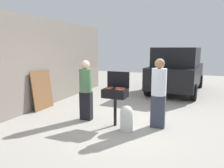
# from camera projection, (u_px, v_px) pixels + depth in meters

# --- Properties ---
(ground_plane) EXTENTS (24.00, 24.00, 0.00)m
(ground_plane) POSITION_uv_depth(u_px,v_px,m) (119.00, 124.00, 5.69)
(ground_plane) COLOR #9E998E
(house_wall_side) EXTENTS (0.24, 8.00, 2.99)m
(house_wall_side) POSITION_uv_depth(u_px,v_px,m) (46.00, 63.00, 7.48)
(house_wall_side) COLOR slate
(house_wall_side) RESTS_ON ground
(bbq_grill) EXTENTS (0.60, 0.44, 0.97)m
(bbq_grill) POSITION_uv_depth(u_px,v_px,m) (115.00, 95.00, 5.43)
(bbq_grill) COLOR black
(bbq_grill) RESTS_ON ground
(grill_lid_open) EXTENTS (0.60, 0.05, 0.42)m
(grill_lid_open) POSITION_uv_depth(u_px,v_px,m) (118.00, 80.00, 5.57)
(grill_lid_open) COLOR black
(grill_lid_open) RESTS_ON bbq_grill
(hot_dog_0) EXTENTS (0.13, 0.03, 0.03)m
(hot_dog_0) POSITION_uv_depth(u_px,v_px,m) (118.00, 88.00, 5.49)
(hot_dog_0) COLOR #C6593D
(hot_dog_0) RESTS_ON bbq_grill
(hot_dog_1) EXTENTS (0.13, 0.04, 0.03)m
(hot_dog_1) POSITION_uv_depth(u_px,v_px,m) (107.00, 88.00, 5.40)
(hot_dog_1) COLOR #B74C33
(hot_dog_1) RESTS_ON bbq_grill
(hot_dog_2) EXTENTS (0.13, 0.04, 0.03)m
(hot_dog_2) POSITION_uv_depth(u_px,v_px,m) (109.00, 89.00, 5.34)
(hot_dog_2) COLOR #AD4228
(hot_dog_2) RESTS_ON bbq_grill
(hot_dog_3) EXTENTS (0.13, 0.03, 0.03)m
(hot_dog_3) POSITION_uv_depth(u_px,v_px,m) (111.00, 87.00, 5.54)
(hot_dog_3) COLOR #B74C33
(hot_dog_3) RESTS_ON bbq_grill
(hot_dog_4) EXTENTS (0.13, 0.04, 0.03)m
(hot_dog_4) POSITION_uv_depth(u_px,v_px,m) (118.00, 90.00, 5.23)
(hot_dog_4) COLOR #B74C33
(hot_dog_4) RESTS_ON bbq_grill
(hot_dog_5) EXTENTS (0.13, 0.04, 0.03)m
(hot_dog_5) POSITION_uv_depth(u_px,v_px,m) (121.00, 90.00, 5.24)
(hot_dog_5) COLOR #C6593D
(hot_dog_5) RESTS_ON bbq_grill
(hot_dog_6) EXTENTS (0.13, 0.04, 0.03)m
(hot_dog_6) POSITION_uv_depth(u_px,v_px,m) (122.00, 88.00, 5.39)
(hot_dog_6) COLOR #AD4228
(hot_dog_6) RESTS_ON bbq_grill
(hot_dog_7) EXTENTS (0.13, 0.04, 0.03)m
(hot_dog_7) POSITION_uv_depth(u_px,v_px,m) (109.00, 88.00, 5.41)
(hot_dog_7) COLOR #AD4228
(hot_dog_7) RESTS_ON bbq_grill
(hot_dog_8) EXTENTS (0.13, 0.04, 0.03)m
(hot_dog_8) POSITION_uv_depth(u_px,v_px,m) (123.00, 88.00, 5.45)
(hot_dog_8) COLOR #AD4228
(hot_dog_8) RESTS_ON bbq_grill
(hot_dog_9) EXTENTS (0.13, 0.03, 0.03)m
(hot_dog_9) POSITION_uv_depth(u_px,v_px,m) (118.00, 89.00, 5.37)
(hot_dog_9) COLOR #AD4228
(hot_dog_9) RESTS_ON bbq_grill
(propane_tank) EXTENTS (0.32, 0.32, 0.62)m
(propane_tank) POSITION_uv_depth(u_px,v_px,m) (127.00, 117.00, 5.19)
(propane_tank) COLOR silver
(propane_tank) RESTS_ON ground
(person_left) EXTENTS (0.35, 0.35, 1.67)m
(person_left) POSITION_uv_depth(u_px,v_px,m) (86.00, 88.00, 5.87)
(person_left) COLOR black
(person_left) RESTS_ON ground
(person_right) EXTENTS (0.37, 0.37, 1.75)m
(person_right) POSITION_uv_depth(u_px,v_px,m) (159.00, 91.00, 5.28)
(person_right) COLOR #333847
(person_right) RESTS_ON ground
(parked_minivan) EXTENTS (2.33, 4.54, 2.02)m
(parked_minivan) POSITION_uv_depth(u_px,v_px,m) (177.00, 70.00, 9.76)
(parked_minivan) COLOR black
(parked_minivan) RESTS_ON ground
(leaning_board) EXTENTS (0.16, 0.90, 1.26)m
(leaning_board) POSITION_uv_depth(u_px,v_px,m) (42.00, 90.00, 6.99)
(leaning_board) COLOR brown
(leaning_board) RESTS_ON ground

